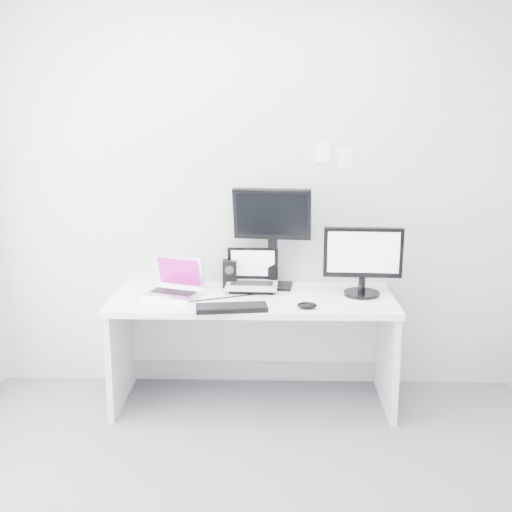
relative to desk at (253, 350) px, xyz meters
The scene contains 11 objects.
back_wall 1.05m from the desk, 90.00° to the left, with size 3.60×3.60×0.00m, color #BBBEC0.
desk is the anchor object (origin of this frame).
macbook 0.71m from the desk, behind, with size 0.35×0.26×0.26m, color silver.
speaker 0.53m from the desk, 125.95° to the left, with size 0.09×0.09×0.18m, color black.
dell_laptop 0.52m from the desk, 95.27° to the left, with size 0.34×0.26×0.28m, color silver.
rear_monitor 0.75m from the desk, 61.00° to the left, with size 0.51×0.18×0.69m, color black.
samsung_monitor 0.92m from the desk, ahead, with size 0.50×0.23×0.46m, color black.
keyboard 0.49m from the desk, 112.69° to the right, with size 0.42×0.15×0.03m, color black.
mouse 0.56m from the desk, 36.33° to the right, with size 0.12×0.08×0.04m, color black.
wall_note_0 1.38m from the desk, 37.40° to the left, with size 0.10×0.00×0.14m, color white.
wall_note_1 1.40m from the desk, 29.83° to the left, with size 0.09×0.00×0.13m, color white.
Camera 1 is at (0.12, -2.69, 1.91)m, focal length 45.27 mm.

